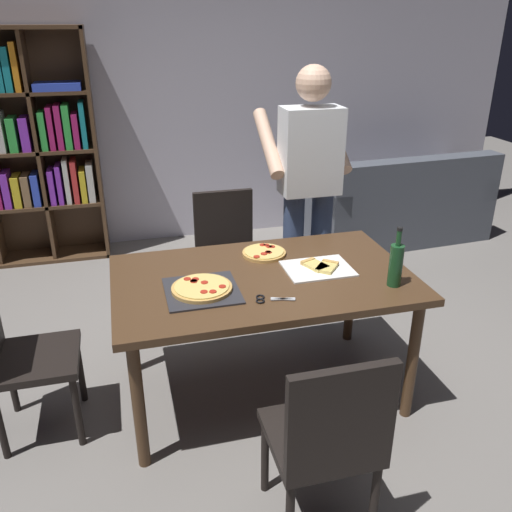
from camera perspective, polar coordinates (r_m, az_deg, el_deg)
ground_plane at (r=3.25m, az=0.69°, el=-14.07°), size 12.00×12.00×0.00m
back_wall at (r=5.14m, az=-7.26°, el=17.13°), size 6.40×0.10×2.80m
dining_table at (r=2.88m, az=0.76°, el=-3.44°), size 1.58×0.95×0.75m
chair_near_camera at (r=2.22m, az=7.68°, el=-18.39°), size 0.42×0.42×0.90m
chair_far_side at (r=3.80m, az=-3.11°, el=0.87°), size 0.42×0.42×0.90m
chair_left_end at (r=2.94m, az=-24.28°, el=-8.88°), size 0.42×0.42×0.90m
couch at (r=5.42m, az=14.76°, el=4.96°), size 1.75×0.95×0.85m
bookshelf at (r=5.01m, az=-24.53°, el=10.38°), size 1.40×0.35×1.95m
person_serving_pizza at (r=3.56m, az=5.59°, el=7.54°), size 0.55×0.54×1.75m
pepperoni_pizza_on_tray at (r=2.69m, az=-5.77°, el=-3.49°), size 0.36×0.36×0.04m
pizza_slices_on_towel at (r=2.94m, az=6.69°, el=-1.22°), size 0.36×0.28×0.03m
wine_bottle at (r=2.79m, az=14.64°, el=-0.82°), size 0.07×0.07×0.32m
kitchen_scissors at (r=2.61m, az=1.33°, el=-4.58°), size 0.20×0.10×0.01m
second_pizza_plain at (r=3.09m, az=0.87°, el=0.36°), size 0.25×0.25×0.03m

